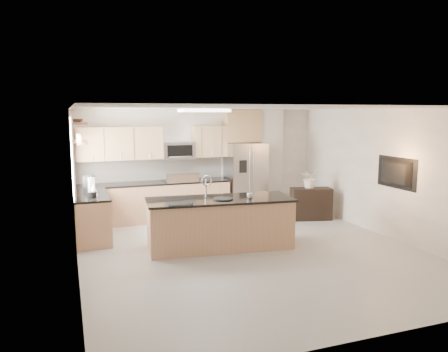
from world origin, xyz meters
name	(u,v)px	position (x,y,z in m)	size (l,w,h in m)	color
floor	(252,252)	(0.00, 0.00, 0.00)	(6.50, 6.50, 0.00)	#A3A19B
ceiling	(253,108)	(0.00, 0.00, 2.60)	(6.00, 6.50, 0.02)	white
wall_back	(200,162)	(0.00, 3.25, 1.30)	(6.00, 0.02, 2.60)	white
wall_front	(373,227)	(0.00, -3.25, 1.30)	(6.00, 0.02, 2.60)	white
wall_left	(75,192)	(-3.00, 0.00, 1.30)	(0.02, 6.50, 2.60)	white
wall_right	(390,174)	(3.00, 0.00, 1.30)	(0.02, 6.50, 2.60)	white
back_counter	(154,201)	(-1.23, 2.93, 0.47)	(3.55, 0.66, 1.44)	tan
left_counter	(92,217)	(-2.67, 1.85, 0.46)	(0.66, 1.50, 0.92)	tan
range	(180,199)	(-0.60, 2.92, 0.47)	(0.76, 0.64, 1.14)	black
upper_cabinets	(148,143)	(-1.30, 3.09, 1.83)	(3.50, 0.33, 0.75)	tan
microwave	(178,150)	(-0.60, 3.04, 1.63)	(0.76, 0.40, 0.40)	#A7A7A9
refrigerator	(245,179)	(1.06, 2.87, 0.89)	(0.92, 0.78, 1.78)	#A7A7A9
partition_column	(269,160)	(1.82, 3.10, 1.30)	(0.60, 0.30, 2.60)	beige
window	(73,158)	(-2.98, 1.85, 1.65)	(0.04, 1.15, 1.65)	white
shelf_lower	(79,142)	(-2.85, 1.95, 1.95)	(0.30, 1.20, 0.04)	brown
shelf_upper	(78,123)	(-2.85, 1.95, 2.32)	(0.30, 1.20, 0.04)	brown
ceiling_fixture	(204,111)	(-0.40, 1.60, 2.56)	(1.00, 0.50, 0.06)	white
island	(220,223)	(-0.44, 0.49, 0.47)	(2.80, 1.25, 1.36)	tan
credenza	(311,204)	(2.31, 1.81, 0.38)	(0.94, 0.40, 0.75)	black
cup	(250,195)	(0.11, 0.37, 0.98)	(0.12, 0.12, 0.09)	white
platter	(223,199)	(-0.42, 0.40, 0.95)	(0.37, 0.37, 0.02)	black
blender	(92,189)	(-2.68, 1.48, 1.09)	(0.17, 0.17, 0.39)	black
kettle	(94,189)	(-2.62, 1.73, 1.04)	(0.21, 0.21, 0.26)	#A7A7A9
coffee_maker	(89,185)	(-2.69, 2.03, 1.09)	(0.24, 0.27, 0.35)	black
bowl	(78,120)	(-2.85, 2.15, 2.38)	(0.33, 0.33, 0.08)	#A7A7A9
flower_vase	(310,172)	(2.29, 1.85, 1.13)	(0.67, 0.58, 0.74)	white
television	(393,173)	(2.91, -0.20, 1.35)	(1.08, 0.14, 0.62)	black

